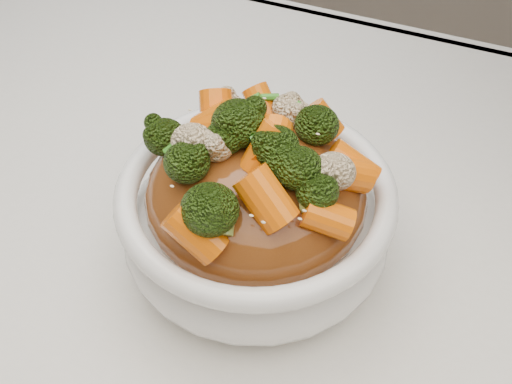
% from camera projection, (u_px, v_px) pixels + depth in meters
% --- Properties ---
extents(tablecloth, '(1.20, 0.80, 0.04)m').
position_uv_depth(tablecloth, '(215.00, 259.00, 0.52)').
color(tablecloth, silver).
rests_on(tablecloth, dining_table).
extents(bowl, '(0.26, 0.26, 0.08)m').
position_uv_depth(bowl, '(256.00, 220.00, 0.47)').
color(bowl, white).
rests_on(bowl, tablecloth).
extents(sauce_base, '(0.21, 0.21, 0.09)m').
position_uv_depth(sauce_base, '(256.00, 195.00, 0.45)').
color(sauce_base, '#653111').
rests_on(sauce_base, bowl).
extents(carrots, '(0.21, 0.21, 0.05)m').
position_uv_depth(carrots, '(256.00, 133.00, 0.40)').
color(carrots, orange).
rests_on(carrots, sauce_base).
extents(broccoli, '(0.21, 0.21, 0.04)m').
position_uv_depth(broccoli, '(256.00, 134.00, 0.40)').
color(broccoli, black).
rests_on(broccoli, sauce_base).
extents(cauliflower, '(0.21, 0.21, 0.03)m').
position_uv_depth(cauliflower, '(256.00, 136.00, 0.40)').
color(cauliflower, beige).
rests_on(cauliflower, sauce_base).
extents(scallions, '(0.16, 0.16, 0.02)m').
position_uv_depth(scallions, '(256.00, 132.00, 0.40)').
color(scallions, '#32801D').
rests_on(scallions, sauce_base).
extents(sesame_seeds, '(0.19, 0.19, 0.01)m').
position_uv_depth(sesame_seeds, '(256.00, 132.00, 0.40)').
color(sesame_seeds, beige).
rests_on(sesame_seeds, sauce_base).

